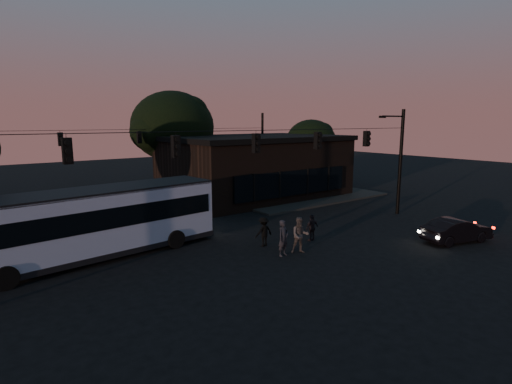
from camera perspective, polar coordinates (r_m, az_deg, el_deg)
ground at (r=18.80m, az=7.54°, el=-10.76°), size 120.00×120.00×0.00m
sidewalk_far_right at (r=36.59m, az=5.48°, el=-0.34°), size 14.00×10.00×0.15m
building at (r=35.80m, az=-0.14°, el=3.73°), size 15.40×10.41×5.40m
tree_behind at (r=38.14m, az=-11.83°, el=9.16°), size 7.60×7.60×9.43m
tree_right at (r=43.09m, az=7.86°, el=7.28°), size 5.20×5.20×6.86m
signal_rig_near at (r=20.72m, az=0.00°, el=3.95°), size 26.24×0.30×7.50m
signal_rig_far at (r=34.80m, az=-16.25°, el=5.62°), size 26.24×0.30×7.50m
bus at (r=21.03m, az=-21.92°, el=-3.69°), size 12.36×3.97×3.42m
car at (r=24.98m, az=26.77°, el=-4.91°), size 4.30×2.46×1.34m
pedestrian_a at (r=20.07m, az=3.93°, el=-6.58°), size 0.74×0.56×1.83m
pedestrian_b at (r=20.57m, az=6.31°, el=-6.14°), size 1.15×1.08×1.87m
pedestrian_c at (r=22.73m, az=8.00°, el=-5.06°), size 0.89×0.37×1.52m
pedestrian_d at (r=21.56m, az=1.12°, el=-5.67°), size 1.06×0.62×1.62m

